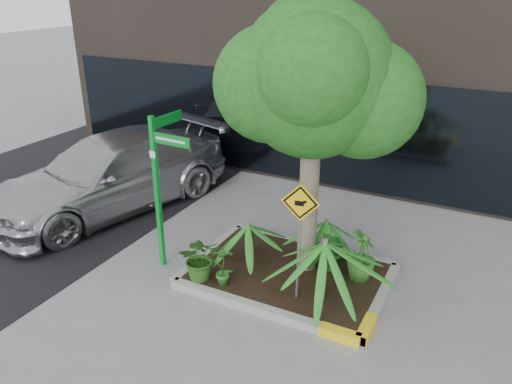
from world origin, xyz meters
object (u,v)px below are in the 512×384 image
at_px(cattle_sign, 300,222).
at_px(tree, 314,79).
at_px(street_sign_post, 161,177).
at_px(parked_car, 112,173).

bearing_deg(cattle_sign, tree, 95.05).
bearing_deg(cattle_sign, street_sign_post, 171.09).
height_order(street_sign_post, cattle_sign, street_sign_post).
relative_size(street_sign_post, cattle_sign, 1.44).
relative_size(tree, street_sign_post, 1.69).
bearing_deg(street_sign_post, parked_car, 153.27).
bearing_deg(street_sign_post, cattle_sign, 2.56).
xyz_separation_m(parked_car, street_sign_post, (2.53, -1.47, 0.90)).
distance_m(tree, cattle_sign, 2.15).
height_order(tree, street_sign_post, tree).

